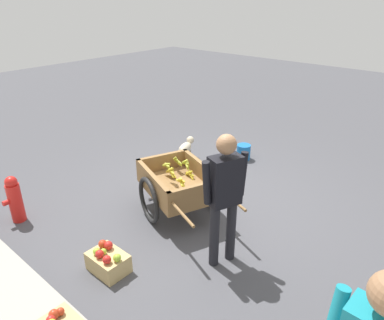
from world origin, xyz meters
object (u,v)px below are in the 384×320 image
plastic_bucket (243,152)px  mixed_fruit_crate (108,261)px  vendor_person (225,191)px  fire_hydrant (15,199)px  dog (186,147)px  fruit_cart (178,185)px

plastic_bucket → mixed_fruit_crate: mixed_fruit_crate is taller
plastic_bucket → mixed_fruit_crate: size_ratio=0.63×
vendor_person → fire_hydrant: vendor_person is taller
vendor_person → fire_hydrant: bearing=24.0°
vendor_person → plastic_bucket: (1.39, -2.54, -0.80)m
dog → mixed_fruit_crate: bearing=115.1°
fire_hydrant → fruit_cart: bearing=-134.0°
vendor_person → mixed_fruit_crate: vendor_person is taller
vendor_person → mixed_fruit_crate: size_ratio=3.57×
fruit_cart → plastic_bucket: 2.16m
fire_hydrant → mixed_fruit_crate: bearing=-173.7°
fire_hydrant → mixed_fruit_crate: (-1.73, -0.19, -0.20)m
fire_hydrant → plastic_bucket: (-1.20, -3.70, -0.19)m
fire_hydrant → mixed_fruit_crate: fire_hydrant is taller
vendor_person → fruit_cart: bearing=-21.6°
fruit_cart → plastic_bucket: (0.32, -2.12, -0.30)m
fruit_cart → mixed_fruit_crate: bearing=98.6°
fruit_cart → mixed_fruit_crate: 1.43m
dog → mixed_fruit_crate: dog is taller
fire_hydrant → plastic_bucket: bearing=-108.0°
dog → fruit_cart: bearing=128.5°
fruit_cart → dog: (1.07, -1.34, -0.17)m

